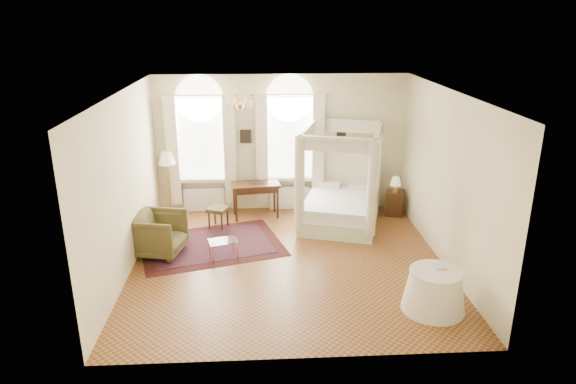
% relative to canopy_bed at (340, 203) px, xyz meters
% --- Properties ---
extents(ground, '(6.00, 6.00, 0.00)m').
position_rel_canopy_bed_xyz_m(ground, '(-1.30, -1.87, -0.51)').
color(ground, brown).
rests_on(ground, ground).
extents(room_walls, '(6.00, 6.00, 6.00)m').
position_rel_canopy_bed_xyz_m(room_walls, '(-1.30, -1.87, 1.47)').
color(room_walls, '#F8E7BC').
rests_on(room_walls, ground).
extents(window_left, '(1.62, 0.27, 3.29)m').
position_rel_canopy_bed_xyz_m(window_left, '(-3.20, 1.00, 0.97)').
color(window_left, white).
rests_on(window_left, room_walls).
extents(window_right, '(1.62, 0.27, 3.29)m').
position_rel_canopy_bed_xyz_m(window_right, '(-1.10, 1.00, 0.97)').
color(window_right, white).
rests_on(window_right, room_walls).
extents(chandelier, '(0.51, 0.45, 0.50)m').
position_rel_canopy_bed_xyz_m(chandelier, '(-2.20, -0.67, 2.39)').
color(chandelier, gold).
rests_on(chandelier, room_walls).
extents(wall_pictures, '(2.54, 0.03, 0.39)m').
position_rel_canopy_bed_xyz_m(wall_pictures, '(-1.22, 1.10, 1.38)').
color(wall_pictures, black).
rests_on(wall_pictures, room_walls).
extents(canopy_bed, '(2.20, 2.46, 2.26)m').
position_rel_canopy_bed_xyz_m(canopy_bed, '(0.00, 0.00, 0.00)').
color(canopy_bed, beige).
rests_on(canopy_bed, ground).
extents(nightstand, '(0.52, 0.49, 0.60)m').
position_rel_canopy_bed_xyz_m(nightstand, '(1.40, 0.49, -0.21)').
color(nightstand, '#38220F').
rests_on(nightstand, ground).
extents(nightstand_lamp, '(0.26, 0.26, 0.38)m').
position_rel_canopy_bed_xyz_m(nightstand_lamp, '(1.37, 0.42, 0.34)').
color(nightstand_lamp, gold).
rests_on(nightstand_lamp, nightstand).
extents(writing_desk, '(1.19, 0.73, 0.84)m').
position_rel_canopy_bed_xyz_m(writing_desk, '(-1.94, 0.57, 0.20)').
color(writing_desk, '#38220F').
rests_on(writing_desk, ground).
extents(laptop, '(0.35, 0.25, 0.03)m').
position_rel_canopy_bed_xyz_m(laptop, '(-1.92, 0.61, 0.34)').
color(laptop, black).
rests_on(laptop, writing_desk).
extents(stool, '(0.54, 0.54, 0.48)m').
position_rel_canopy_bed_xyz_m(stool, '(-2.79, -0.04, -0.11)').
color(stool, '#443E1D').
rests_on(stool, ground).
extents(armchair, '(1.13, 1.11, 0.87)m').
position_rel_canopy_bed_xyz_m(armchair, '(-3.88, -1.36, -0.08)').
color(armchair, '#49401F').
rests_on(armchair, ground).
extents(coffee_table, '(0.65, 0.53, 0.38)m').
position_rel_canopy_bed_xyz_m(coffee_table, '(-2.58, -1.65, -0.17)').
color(coffee_table, silver).
rests_on(coffee_table, ground).
extents(floor_lamp, '(0.40, 0.40, 1.56)m').
position_rel_canopy_bed_xyz_m(floor_lamp, '(-4.00, 0.83, 0.82)').
color(floor_lamp, gold).
rests_on(floor_lamp, ground).
extents(oriental_rug, '(3.31, 2.76, 0.01)m').
position_rel_canopy_bed_xyz_m(oriental_rug, '(-2.88, -1.02, -0.51)').
color(oriental_rug, '#3D110E').
rests_on(oriental_rug, ground).
extents(side_table, '(1.03, 1.03, 0.70)m').
position_rel_canopy_bed_xyz_m(side_table, '(0.97, -3.72, -0.17)').
color(side_table, white).
rests_on(side_table, ground).
extents(book, '(0.19, 0.25, 0.02)m').
position_rel_canopy_bed_xyz_m(book, '(0.97, -3.58, 0.20)').
color(book, black).
rests_on(book, side_table).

